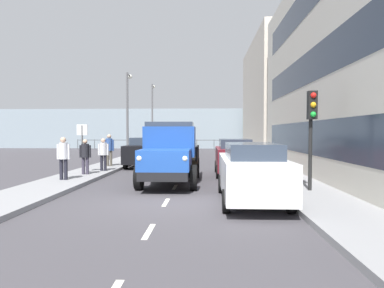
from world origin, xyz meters
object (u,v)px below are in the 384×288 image
object	(u,v)px
car_black_oppositeside_0	(145,151)
pedestrian_strolling	(109,147)
street_sign	(82,140)
car_navy_oppositeside_1	(160,147)
pedestrian_couple_a	(63,155)
truck_vintage_blue	(170,154)
pedestrian_couple_b	(85,154)
pedestrian_in_dark_coat	(103,152)
traffic_light_near	(312,119)
car_silver_oppositeside_2	(168,144)
car_white_kerbside_near	(251,171)
car_maroon_kerbside_1	(234,156)
lamp_post_promenade	(128,107)
lamp_post_far	(153,111)

from	to	relation	value
car_black_oppositeside_0	pedestrian_strolling	world-z (taller)	pedestrian_strolling
street_sign	pedestrian_strolling	bearing A→B (deg)	-95.45
car_navy_oppositeside_1	pedestrian_couple_a	bearing A→B (deg)	81.38
truck_vintage_blue	pedestrian_couple_b	xyz separation A→B (m)	(4.02, -1.80, -0.11)
car_black_oppositeside_0	pedestrian_in_dark_coat	xyz separation A→B (m)	(1.40, 3.71, 0.18)
pedestrian_couple_b	street_sign	size ratio (longest dim) A/B	0.70
traffic_light_near	street_sign	size ratio (longest dim) A/B	1.42
car_silver_oppositeside_2	traffic_light_near	bearing A→B (deg)	108.40
pedestrian_couple_b	pedestrian_strolling	bearing A→B (deg)	-89.98
car_white_kerbside_near	pedestrian_couple_a	distance (m)	7.70
pedestrian_couple_b	car_white_kerbside_near	bearing A→B (deg)	143.38
car_maroon_kerbside_1	pedestrian_strolling	distance (m)	7.24
pedestrian_strolling	car_white_kerbside_near	bearing A→B (deg)	127.58
car_white_kerbside_near	lamp_post_promenade	bearing A→B (deg)	-63.64
truck_vintage_blue	car_maroon_kerbside_1	world-z (taller)	truck_vintage_blue
pedestrian_in_dark_coat	lamp_post_promenade	distance (m)	7.96
car_navy_oppositeside_1	pedestrian_couple_a	distance (m)	13.47
pedestrian_strolling	pedestrian_couple_b	bearing A→B (deg)	90.02
car_white_kerbside_near	car_maroon_kerbside_1	size ratio (longest dim) A/B	1.20
lamp_post_far	lamp_post_promenade	bearing A→B (deg)	89.24
car_white_kerbside_near	pedestrian_strolling	world-z (taller)	pedestrian_strolling
car_navy_oppositeside_1	traffic_light_near	bearing A→B (deg)	114.44
car_silver_oppositeside_2	pedestrian_couple_b	size ratio (longest dim) A/B	2.91
car_white_kerbside_near	car_black_oppositeside_0	world-z (taller)	same
pedestrian_couple_a	street_sign	xyz separation A→B (m)	(0.08, -2.26, 0.54)
car_white_kerbside_near	car_silver_oppositeside_2	world-z (taller)	same
truck_vintage_blue	car_navy_oppositeside_1	bearing A→B (deg)	-80.50
car_silver_oppositeside_2	lamp_post_far	bearing A→B (deg)	-43.76
pedestrian_couple_b	traffic_light_near	size ratio (longest dim) A/B	0.49
lamp_post_far	car_white_kerbside_near	bearing A→B (deg)	105.75
car_maroon_kerbside_1	pedestrian_strolling	bearing A→B (deg)	-21.28
car_maroon_kerbside_1	lamp_post_far	bearing A→B (deg)	-69.23
car_navy_oppositeside_1	pedestrian_in_dark_coat	xyz separation A→B (m)	(1.40, 10.14, 0.18)
car_silver_oppositeside_2	pedestrian_strolling	world-z (taller)	pedestrian_strolling
car_black_oppositeside_0	pedestrian_couple_b	size ratio (longest dim) A/B	2.95
truck_vintage_blue	car_white_kerbside_near	xyz separation A→B (m)	(-2.72, 3.21, -0.28)
truck_vintage_blue	lamp_post_promenade	xyz separation A→B (m)	(4.16, -10.68, 2.62)
traffic_light_near	lamp_post_far	distance (m)	24.50
truck_vintage_blue	car_black_oppositeside_0	distance (m)	7.28
lamp_post_promenade	lamp_post_far	bearing A→B (deg)	-90.76
truck_vintage_blue	car_white_kerbside_near	size ratio (longest dim) A/B	1.23
car_silver_oppositeside_2	lamp_post_promenade	size ratio (longest dim) A/B	0.75
traffic_light_near	street_sign	distance (m)	10.14
car_white_kerbside_near	car_navy_oppositeside_1	xyz separation A→B (m)	(4.96, -16.56, -0.00)
car_maroon_kerbside_1	pedestrian_in_dark_coat	bearing A→B (deg)	-2.59
car_white_kerbside_near	lamp_post_promenade	world-z (taller)	lamp_post_promenade
truck_vintage_blue	pedestrian_couple_a	distance (m)	4.25
car_black_oppositeside_0	pedestrian_couple_a	size ratio (longest dim) A/B	2.73
car_black_oppositeside_0	traffic_light_near	xyz separation A→B (m)	(-7.02, 9.01, 1.58)
pedestrian_couple_b	pedestrian_in_dark_coat	size ratio (longest dim) A/B	0.99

